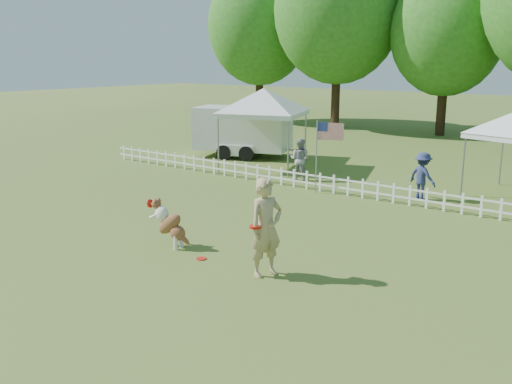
# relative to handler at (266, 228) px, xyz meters

# --- Properties ---
(ground) EXTENTS (120.00, 120.00, 0.00)m
(ground) POSITION_rel_handler_xyz_m (-1.64, -0.18, -0.97)
(ground) COLOR #35551B
(ground) RESTS_ON ground
(picket_fence) EXTENTS (22.00, 0.08, 0.60)m
(picket_fence) POSITION_rel_handler_xyz_m (-1.64, 6.82, -0.67)
(picket_fence) COLOR white
(picket_fence) RESTS_ON ground
(handler) EXTENTS (0.67, 0.82, 1.94)m
(handler) POSITION_rel_handler_xyz_m (0.00, 0.00, 0.00)
(handler) COLOR tan
(handler) RESTS_ON ground
(dog) EXTENTS (1.06, 0.43, 1.07)m
(dog) POSITION_rel_handler_xyz_m (-2.72, 0.07, -0.44)
(dog) COLOR brown
(dog) RESTS_ON ground
(frisbee_on_turf) EXTENTS (0.24, 0.24, 0.02)m
(frisbee_on_turf) POSITION_rel_handler_xyz_m (-1.63, -0.11, -0.96)
(frisbee_on_turf) COLOR red
(frisbee_on_turf) RESTS_ON ground
(canopy_tent_left) EXTENTS (3.68, 3.68, 2.98)m
(canopy_tent_left) POSITION_rel_handler_xyz_m (-6.65, 8.85, 0.52)
(canopy_tent_left) COLOR white
(canopy_tent_left) RESTS_ON ground
(cargo_trailer) EXTENTS (5.36, 3.74, 2.16)m
(cargo_trailer) POSITION_rel_handler_xyz_m (-8.91, 10.40, 0.11)
(cargo_trailer) COLOR silver
(cargo_trailer) RESTS_ON ground
(flag_pole) EXTENTS (0.85, 0.39, 2.28)m
(flag_pole) POSITION_rel_handler_xyz_m (-2.87, 6.53, 0.17)
(flag_pole) COLOR gray
(flag_pole) RESTS_ON ground
(spectator_a) EXTENTS (0.79, 0.66, 1.46)m
(spectator_a) POSITION_rel_handler_xyz_m (-4.38, 7.90, -0.24)
(spectator_a) COLOR #96959A
(spectator_a) RESTS_ON ground
(spectator_b) EXTENTS (1.05, 0.81, 1.43)m
(spectator_b) POSITION_rel_handler_xyz_m (0.08, 7.77, -0.26)
(spectator_b) COLOR navy
(spectator_b) RESTS_ON ground
(tree_far_left) EXTENTS (6.60, 6.60, 11.00)m
(tree_far_left) POSITION_rel_handler_xyz_m (-16.64, 21.82, 4.53)
(tree_far_left) COLOR #2B621C
(tree_far_left) RESTS_ON ground
(tree_left) EXTENTS (7.40, 7.40, 12.00)m
(tree_left) POSITION_rel_handler_xyz_m (-10.64, 21.32, 5.03)
(tree_left) COLOR #2B621C
(tree_left) RESTS_ON ground
(tree_center_left) EXTENTS (6.00, 6.00, 9.80)m
(tree_center_left) POSITION_rel_handler_xyz_m (-4.64, 22.32, 3.93)
(tree_center_left) COLOR #2B621C
(tree_center_left) RESTS_ON ground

